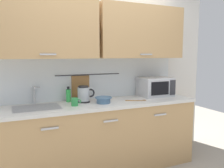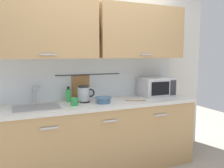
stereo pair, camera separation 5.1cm
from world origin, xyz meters
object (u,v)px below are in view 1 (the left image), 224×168
mug_near_sink (75,102)px  wooden_spoon (139,100)px  microwave (155,87)px  electric_kettle (84,94)px  dish_soap_bottle (68,95)px  mixing_bowl (103,100)px

mug_near_sink → wooden_spoon: size_ratio=0.45×
microwave → wooden_spoon: 0.48m
electric_kettle → wooden_spoon: 0.71m
electric_kettle → dish_soap_bottle: bearing=150.6°
mug_near_sink → microwave: bearing=8.0°
microwave → electric_kettle: bearing=-179.3°
microwave → wooden_spoon: microwave is taller
mug_near_sink → dish_soap_bottle: bearing=92.6°
mug_near_sink → electric_kettle: bearing=44.7°
dish_soap_bottle → mug_near_sink: 0.26m
electric_kettle → dish_soap_bottle: 0.20m
microwave → electric_kettle: (-1.08, -0.01, -0.03)m
electric_kettle → microwave: bearing=0.7°
wooden_spoon → dish_soap_bottle: bearing=160.1°
microwave → mixing_bowl: microwave is taller
microwave → mug_near_sink: bearing=-172.0°
dish_soap_bottle → mixing_bowl: 0.46m
electric_kettle → wooden_spoon: bearing=-17.2°
microwave → electric_kettle: size_ratio=2.03×
dish_soap_bottle → wooden_spoon: size_ratio=0.74×
mixing_bowl → electric_kettle: bearing=142.5°
wooden_spoon → electric_kettle: bearing=162.8°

